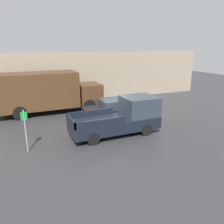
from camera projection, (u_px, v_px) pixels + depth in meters
ground_plane at (106, 129)px, 14.05m from camera, size 60.00×60.00×0.00m
building_wall at (74, 78)px, 20.19m from camera, size 28.00×0.15×4.59m
pickup_truck at (123, 117)px, 13.20m from camera, size 5.35×2.02×2.18m
car at (117, 108)px, 16.04m from camera, size 4.72×2.00×1.45m
delivery_truck at (44, 91)px, 17.02m from camera, size 8.34×2.44×3.20m
parking_sign at (25, 129)px, 10.73m from camera, size 0.30×0.07×2.20m
newspaper_box at (10, 104)px, 18.29m from camera, size 0.45×0.40×0.97m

